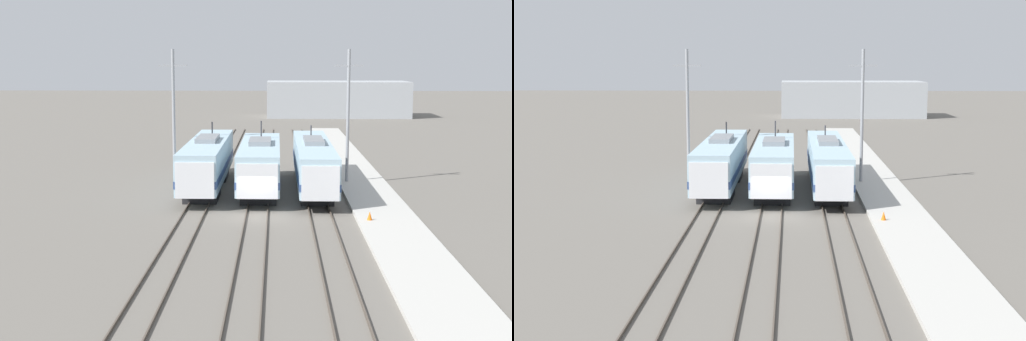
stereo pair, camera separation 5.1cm
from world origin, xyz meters
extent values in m
plane|color=#666059|center=(0.00, 0.00, 0.00)|extent=(400.00, 400.00, 0.00)
cube|color=#4C4238|center=(-4.97, 0.00, 0.07)|extent=(0.07, 120.00, 0.15)
cube|color=#4C4238|center=(-3.53, 0.00, 0.07)|extent=(0.07, 120.00, 0.15)
cube|color=#4C4238|center=(-0.72, 0.00, 0.07)|extent=(0.07, 120.00, 0.15)
cube|color=#4C4238|center=(0.72, 0.00, 0.07)|extent=(0.07, 120.00, 0.15)
cube|color=#4C4238|center=(3.53, 0.00, 0.07)|extent=(0.07, 120.00, 0.15)
cube|color=#4C4238|center=(4.97, 0.00, 0.07)|extent=(0.07, 120.00, 0.15)
cube|color=#232326|center=(-4.25, 5.66, 0.47)|extent=(2.47, 4.07, 0.95)
cube|color=#232326|center=(-4.25, 14.92, 0.47)|extent=(2.47, 4.07, 0.95)
cube|color=#9EBCCC|center=(-4.25, 10.29, 2.42)|extent=(2.91, 18.51, 2.93)
cube|color=navy|center=(-4.25, 10.29, 1.83)|extent=(2.95, 18.55, 0.53)
cube|color=silver|center=(-4.25, 1.90, 2.20)|extent=(2.67, 1.94, 2.49)
cube|color=black|center=(-4.25, 1.01, 2.75)|extent=(2.27, 0.08, 0.70)
cube|color=gray|center=(-4.25, 10.29, 4.06)|extent=(1.60, 4.63, 0.35)
cylinder|color=#38383D|center=(-4.25, 14.36, 4.47)|extent=(0.12, 0.12, 1.17)
cube|color=#232326|center=(0.00, 5.14, 0.47)|extent=(2.62, 3.61, 0.95)
cube|color=#232326|center=(0.00, 13.34, 0.47)|extent=(2.62, 3.61, 0.95)
cube|color=#9EBCCC|center=(0.00, 9.24, 2.37)|extent=(3.08, 16.39, 2.84)
cube|color=navy|center=(0.00, 9.24, 1.80)|extent=(3.12, 16.43, 0.51)
cube|color=silver|center=(0.00, 2.16, 2.16)|extent=(2.83, 2.43, 2.41)
cube|color=black|center=(0.00, 1.02, 2.69)|extent=(2.41, 0.08, 0.68)
cube|color=gray|center=(0.00, 9.24, 3.96)|extent=(1.69, 4.10, 0.35)
cylinder|color=#38383D|center=(0.00, 12.85, 4.54)|extent=(0.12, 0.12, 1.50)
cube|color=#232326|center=(4.25, 5.35, 0.47)|extent=(2.36, 4.35, 0.95)
cube|color=#232326|center=(4.25, 15.24, 0.47)|extent=(2.36, 4.35, 0.95)
cube|color=#9EBCCC|center=(4.25, 10.30, 2.35)|extent=(2.77, 19.77, 2.80)
cube|color=navy|center=(4.25, 10.30, 1.79)|extent=(2.81, 19.81, 0.50)
cube|color=silver|center=(4.25, 1.56, 2.14)|extent=(2.55, 2.49, 2.38)
cube|color=black|center=(4.25, 0.39, 2.66)|extent=(2.17, 0.08, 0.67)
cube|color=gray|center=(4.25, 10.30, 3.93)|extent=(1.53, 4.94, 0.35)
cylinder|color=#38383D|center=(4.25, 14.64, 4.25)|extent=(0.12, 0.12, 1.00)
cylinder|color=gray|center=(-7.28, 12.53, 5.59)|extent=(0.26, 0.26, 11.19)
cube|color=gray|center=(-7.28, 12.53, 9.85)|extent=(2.37, 0.16, 0.16)
cylinder|color=gray|center=(7.18, 12.53, 5.59)|extent=(0.26, 0.26, 11.19)
cube|color=gray|center=(7.18, 12.53, 9.85)|extent=(2.37, 0.16, 0.16)
cube|color=#B7B5AD|center=(8.47, 0.00, 0.13)|extent=(4.00, 120.00, 0.26)
cone|color=orange|center=(7.22, -2.20, 0.53)|extent=(0.34, 0.34, 0.55)
cube|color=#9EA3A8|center=(12.36, 85.71, 3.24)|extent=(25.78, 10.97, 6.48)
camera|label=1|loc=(1.35, -46.47, 10.24)|focal=50.00mm
camera|label=2|loc=(1.41, -46.47, 10.24)|focal=50.00mm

